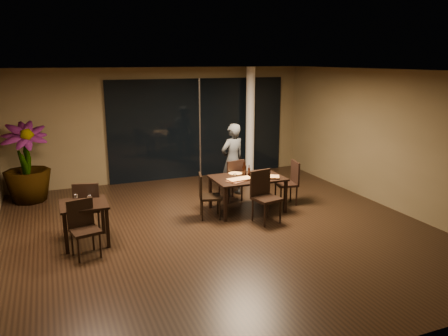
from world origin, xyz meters
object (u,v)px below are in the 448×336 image
diner (233,160)px  bottle_c (245,169)px  chair_main_near (264,193)px  chair_main_right (290,180)px  bottle_b (249,171)px  side_table (84,210)px  chair_main_far (233,178)px  chair_side_near (83,225)px  potted_plant (26,163)px  chair_main_left (206,194)px  chair_side_far (88,205)px  main_table (247,180)px  bottle_a (244,169)px

diner → bottle_c: size_ratio=5.67×
chair_main_near → chair_main_right: chair_main_near is taller
diner → bottle_b: size_ratio=7.06×
side_table → bottle_b: bearing=9.2°
side_table → chair_main_far: bearing=19.5°
chair_main_far → bottle_b: bottle_b is taller
side_table → chair_main_far: chair_main_far is taller
chair_side_near → potted_plant: size_ratio=0.52×
chair_main_left → potted_plant: bearing=68.2°
chair_side_far → potted_plant: potted_plant is taller
main_table → chair_main_near: (0.04, -0.70, -0.09)m
chair_side_near → bottle_a: bottle_a is taller
main_table → bottle_a: (-0.06, 0.06, 0.23)m
chair_side_far → diner: size_ratio=0.58×
chair_main_right → main_table: bearing=-76.5°
chair_main_left → side_table: bearing=114.5°
potted_plant → chair_main_near: bearing=-35.4°
chair_main_right → potted_plant: bearing=-103.9°
chair_main_right → bottle_b: (-1.03, -0.02, 0.33)m
main_table → chair_main_right: chair_main_right is taller
chair_main_left → chair_side_near: (-2.49, -0.89, 0.00)m
chair_main_near → chair_side_far: size_ratio=1.03×
chair_main_left → chair_main_far: bearing=-35.0°
chair_main_near → chair_main_left: (-1.02, 0.60, -0.06)m
chair_main_right → potted_plant: 6.00m
side_table → chair_main_far: 3.56m
chair_main_far → bottle_c: bottle_c is taller
side_table → bottle_a: bottle_a is taller
side_table → chair_main_right: size_ratio=0.82×
chair_side_near → chair_side_far: bearing=67.4°
side_table → chair_main_near: size_ratio=0.77×
chair_side_far → side_table: bearing=91.3°
diner → bottle_a: size_ratio=5.49×
side_table → chair_main_left: 2.46m
chair_side_far → bottle_a: 3.26m
potted_plant → bottle_a: 4.96m
bottle_c → bottle_b: bearing=-39.7°
side_table → bottle_a: (3.34, 0.56, 0.29)m
main_table → chair_side_far: chair_side_far is taller
bottle_c → chair_main_left: bearing=-167.7°
main_table → chair_side_near: chair_side_near is taller
side_table → chair_main_right: bearing=7.3°
chair_main_near → chair_side_near: 3.52m
chair_side_far → diner: (3.43, 1.19, 0.31)m
diner → bottle_c: (-0.14, -1.01, 0.03)m
side_table → chair_main_right: (4.50, 0.57, -0.08)m
side_table → diner: bearing=24.7°
potted_plant → bottle_a: size_ratio=5.75×
chair_main_near → bottle_a: (-0.10, 0.76, 0.33)m
side_table → bottle_a: 3.40m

